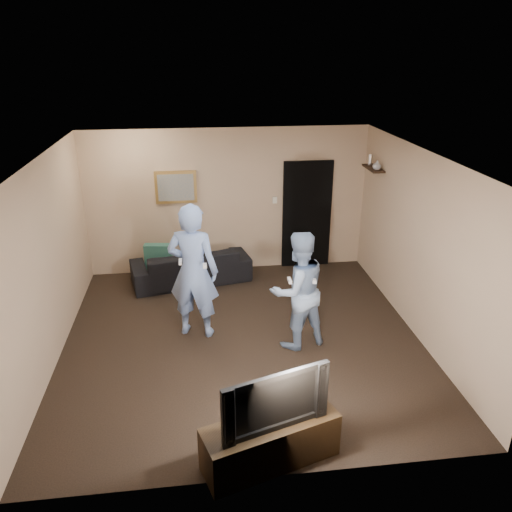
{
  "coord_description": "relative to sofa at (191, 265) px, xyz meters",
  "views": [
    {
      "loc": [
        -0.58,
        -6.09,
        3.87
      ],
      "look_at": [
        0.23,
        0.3,
        1.15
      ],
      "focal_mm": 35.0,
      "sensor_mm": 36.0,
      "label": 1
    }
  ],
  "objects": [
    {
      "name": "painting_canvas",
      "position": [
        -0.19,
        0.42,
        1.3
      ],
      "size": [
        0.62,
        0.01,
        0.47
      ],
      "primitive_type": "cube",
      "color": "slate",
      "rests_on": "painting_frame"
    },
    {
      "name": "shelf_vase",
      "position": [
        3.1,
        -0.38,
        1.78
      ],
      "size": [
        0.17,
        0.17,
        0.15
      ],
      "primitive_type": "imported",
      "rotation": [
        0.0,
        0.0,
        -0.23
      ],
      "color": "#AFB0B5",
      "rests_on": "wall_shelf"
    },
    {
      "name": "wall_shelf",
      "position": [
        3.1,
        -0.22,
        1.69
      ],
      "size": [
        0.2,
        0.6,
        0.03
      ],
      "primitive_type": "cube",
      "color": "black",
      "rests_on": "wall_right"
    },
    {
      "name": "doorway",
      "position": [
        2.16,
        0.45,
        0.7
      ],
      "size": [
        0.9,
        0.06,
        2.0
      ],
      "primitive_type": "cube",
      "color": "black",
      "rests_on": "ground"
    },
    {
      "name": "television",
      "position": [
        0.76,
        -4.33,
        0.51
      ],
      "size": [
        1.09,
        0.47,
        0.63
      ],
      "primitive_type": "imported",
      "rotation": [
        0.0,
        0.0,
        0.31
      ],
      "color": "black",
      "rests_on": "tv_console"
    },
    {
      "name": "sofa",
      "position": [
        0.0,
        0.0,
        0.0
      ],
      "size": [
        2.16,
        1.2,
        0.6
      ],
      "primitive_type": "imported",
      "rotation": [
        0.0,
        0.0,
        3.35
      ],
      "color": "black",
      "rests_on": "ground"
    },
    {
      "name": "wall_left",
      "position": [
        -1.79,
        -2.02,
        1.0
      ],
      "size": [
        0.04,
        5.0,
        2.6
      ],
      "primitive_type": "cube",
      "color": "tan",
      "rests_on": "ground"
    },
    {
      "name": "wii_player_left",
      "position": [
        0.06,
        -1.77,
        0.68
      ],
      "size": [
        0.82,
        0.66,
        1.97
      ],
      "color": "#7D9CDA",
      "rests_on": "ground"
    },
    {
      "name": "wall_back",
      "position": [
        0.71,
        0.48,
        1.0
      ],
      "size": [
        5.0,
        0.04,
        2.6
      ],
      "primitive_type": "cube",
      "color": "tan",
      "rests_on": "ground"
    },
    {
      "name": "painting_frame",
      "position": [
        -0.19,
        0.45,
        1.3
      ],
      "size": [
        0.72,
        0.05,
        0.57
      ],
      "primitive_type": "cube",
      "color": "olive",
      "rests_on": "wall_back"
    },
    {
      "name": "wii_player_right",
      "position": [
        1.44,
        -2.24,
        0.54
      ],
      "size": [
        0.97,
        0.86,
        1.67
      ],
      "color": "#87A1C4",
      "rests_on": "ground"
    },
    {
      "name": "shelf_figurine",
      "position": [
        3.1,
        -0.04,
        1.8
      ],
      "size": [
        0.06,
        0.06,
        0.18
      ],
      "primitive_type": "cylinder",
      "color": "silver",
      "rests_on": "wall_shelf"
    },
    {
      "name": "ground",
      "position": [
        0.71,
        -2.02,
        -0.3
      ],
      "size": [
        5.0,
        5.0,
        0.0
      ],
      "primitive_type": "plane",
      "color": "black",
      "rests_on": "ground"
    },
    {
      "name": "wall_right",
      "position": [
        3.21,
        -2.02,
        1.0
      ],
      "size": [
        0.04,
        5.0,
        2.6
      ],
      "primitive_type": "cube",
      "color": "tan",
      "rests_on": "ground"
    },
    {
      "name": "ceiling",
      "position": [
        0.71,
        -2.02,
        2.3
      ],
      "size": [
        5.0,
        5.0,
        0.04
      ],
      "primitive_type": "cube",
      "color": "silver",
      "rests_on": "wall_back"
    },
    {
      "name": "throw_pillow",
      "position": [
        -0.55,
        0.0,
        0.18
      ],
      "size": [
        0.49,
        0.21,
        0.48
      ],
      "primitive_type": "cube",
      "rotation": [
        0.0,
        0.0,
        -0.13
      ],
      "color": "#1A4E44",
      "rests_on": "sofa"
    },
    {
      "name": "light_switch",
      "position": [
        1.56,
        0.45,
        1.0
      ],
      "size": [
        0.08,
        0.02,
        0.12
      ],
      "primitive_type": "cube",
      "color": "silver",
      "rests_on": "wall_back"
    },
    {
      "name": "wall_front",
      "position": [
        0.71,
        -4.52,
        1.0
      ],
      "size": [
        5.0,
        0.04,
        2.6
      ],
      "primitive_type": "cube",
      "color": "tan",
      "rests_on": "ground"
    },
    {
      "name": "tv_console",
      "position": [
        0.76,
        -4.33,
        -0.05
      ],
      "size": [
        1.44,
        0.83,
        0.49
      ],
      "primitive_type": "cube",
      "rotation": [
        0.0,
        0.0,
        0.31
      ],
      "color": "black",
      "rests_on": "ground"
    }
  ]
}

